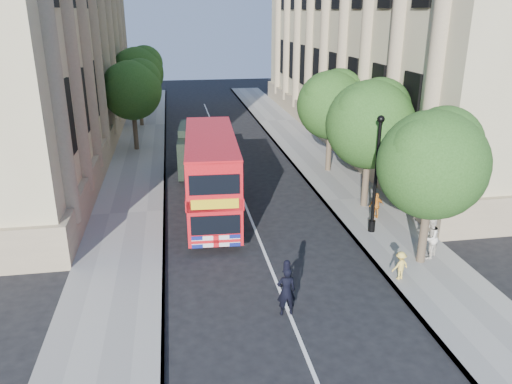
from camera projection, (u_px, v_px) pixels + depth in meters
name	position (u px, v px, depth m)	size (l,w,h in m)	color
ground	(293.00, 323.00, 15.73)	(120.00, 120.00, 0.00)	black
pavement_right	(356.00, 199.00, 25.88)	(3.50, 80.00, 0.12)	gray
pavement_left	(129.00, 214.00, 24.08)	(3.50, 80.00, 0.12)	gray
building_right	(401.00, 15.00, 37.05)	(12.00, 38.00, 18.00)	tan
building_left	(6.00, 15.00, 32.74)	(12.00, 38.00, 18.00)	tan
tree_right_near	(434.00, 159.00, 18.00)	(4.00, 4.00, 6.08)	#473828
tree_right_mid	(371.00, 120.00, 23.50)	(4.20, 4.20, 6.37)	#473828
tree_right_far	(332.00, 101.00, 29.10)	(4.00, 4.00, 6.15)	#473828
tree_left_far	(132.00, 87.00, 33.70)	(4.00, 4.00, 6.30)	#473828
tree_left_back	(138.00, 70.00, 41.02)	(4.20, 4.20, 6.65)	#473828
lamp_post	(376.00, 180.00, 21.22)	(0.32, 0.32, 5.16)	black
double_decker_bus	(211.00, 174.00, 23.21)	(2.66, 8.51, 3.88)	red
box_van	(197.00, 151.00, 29.83)	(2.40, 5.09, 2.83)	black
police_constable	(286.00, 291.00, 15.92)	(0.62, 0.41, 1.69)	black
woman_pedestrian	(430.00, 238.00, 19.39)	(0.83, 0.65, 1.71)	silver
child_a	(376.00, 206.00, 23.20)	(0.73, 0.30, 1.24)	orange
child_b	(400.00, 265.00, 17.93)	(0.69, 0.40, 1.07)	#F4CF53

